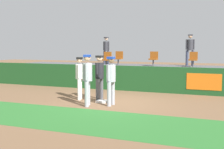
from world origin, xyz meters
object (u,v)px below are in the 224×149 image
(first_base, at_px, (102,101))
(seat_back_right, at_px, (193,58))
(player_umpire, at_px, (100,74))
(player_fielder_home, at_px, (80,75))
(spectator_capped, at_px, (190,48))
(spectator_hooded, at_px, (106,48))
(seat_front_left, at_px, (107,58))
(seat_back_left, at_px, (119,57))
(player_coach_visitor, at_px, (87,76))
(player_runner_visitor, at_px, (111,77))
(seat_back_center, at_px, (154,58))

(first_base, height_order, seat_back_right, seat_back_right)
(first_base, relative_size, player_umpire, 0.22)
(first_base, bearing_deg, player_fielder_home, 165.18)
(player_fielder_home, distance_m, spectator_capped, 8.15)
(spectator_hooded, bearing_deg, spectator_capped, -161.17)
(first_base, height_order, seat_front_left, seat_front_left)
(player_fielder_home, relative_size, spectator_hooded, 0.99)
(seat_back_left, bearing_deg, first_base, -74.28)
(seat_back_left, distance_m, seat_back_right, 4.42)
(seat_front_left, height_order, seat_back_left, same)
(player_coach_visitor, bearing_deg, spectator_hooded, -179.54)
(spectator_hooded, bearing_deg, player_runner_visitor, 130.66)
(seat_back_right, bearing_deg, player_runner_visitor, -106.01)
(player_fielder_home, xyz_separation_m, seat_front_left, (-0.73, 4.50, 0.50))
(player_runner_visitor, height_order, spectator_hooded, spectator_hooded)
(first_base, xyz_separation_m, spectator_capped, (2.23, 7.64, 2.05))
(player_umpire, bearing_deg, player_fielder_home, -78.31)
(first_base, height_order, player_umpire, player_umpire)
(player_runner_visitor, distance_m, player_coach_visitor, 0.86)
(seat_front_left, relative_size, spectator_capped, 0.46)
(player_runner_visitor, height_order, seat_back_left, seat_back_left)
(player_fielder_home, distance_m, player_umpire, 0.84)
(player_runner_visitor, xyz_separation_m, player_coach_visitor, (-0.76, -0.41, 0.05))
(seat_back_right, bearing_deg, player_umpire, -114.79)
(player_umpire, relative_size, seat_back_center, 2.14)
(player_runner_visitor, bearing_deg, player_fielder_home, -110.65)
(first_base, bearing_deg, player_umpire, 126.01)
(player_coach_visitor, height_order, seat_back_center, player_coach_visitor)
(seat_front_left, distance_m, seat_back_center, 2.82)
(spectator_hooded, bearing_deg, seat_front_left, 130.18)
(seat_back_right, bearing_deg, player_fielder_home, -120.34)
(player_umpire, bearing_deg, player_coach_visitor, 7.82)
(player_runner_visitor, height_order, seat_front_left, seat_front_left)
(player_runner_visitor, distance_m, spectator_hooded, 8.65)
(spectator_hooded, bearing_deg, seat_back_right, -171.93)
(player_fielder_home, xyz_separation_m, player_runner_visitor, (1.67, -0.72, 0.04))
(player_runner_visitor, bearing_deg, seat_back_center, -175.40)
(player_runner_visitor, xyz_separation_m, spectator_capped, (1.69, 8.07, 1.05))
(seat_back_left, bearing_deg, seat_front_left, -90.09)
(seat_back_right, height_order, spectator_hooded, spectator_hooded)
(player_fielder_home, relative_size, player_coach_visitor, 0.92)
(player_umpire, distance_m, seat_back_left, 6.40)
(player_runner_visitor, relative_size, seat_back_left, 2.13)
(first_base, xyz_separation_m, seat_front_left, (-1.86, 4.80, 1.46))
(player_runner_visitor, relative_size, seat_back_center, 2.13)
(first_base, bearing_deg, player_runner_visitor, -38.09)
(first_base, relative_size, seat_back_left, 0.48)
(seat_back_left, height_order, seat_back_right, same)
(player_coach_visitor, height_order, seat_back_left, player_coach_visitor)
(seat_back_center, height_order, spectator_hooded, spectator_hooded)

